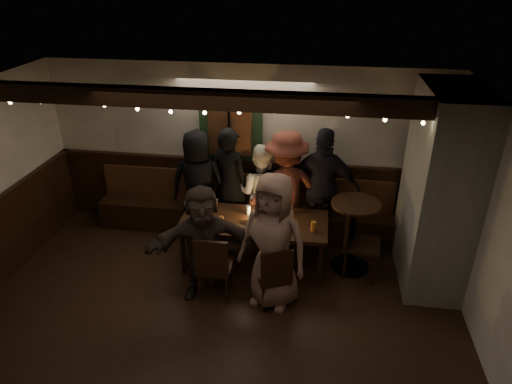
% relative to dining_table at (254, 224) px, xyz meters
% --- Properties ---
extents(room, '(6.02, 5.01, 2.62)m').
position_rel_dining_table_xyz_m(room, '(0.77, 0.02, 0.42)').
color(room, black).
rests_on(room, ground).
extents(dining_table, '(2.01, 0.86, 0.87)m').
position_rel_dining_table_xyz_m(dining_table, '(0.00, 0.00, 0.00)').
color(dining_table, black).
rests_on(dining_table, ground).
extents(chair_near_left, '(0.43, 0.43, 0.93)m').
position_rel_dining_table_xyz_m(chair_near_left, '(-0.38, -0.81, -0.13)').
color(chair_near_left, black).
rests_on(chair_near_left, ground).
extents(chair_near_right, '(0.52, 0.52, 0.88)m').
position_rel_dining_table_xyz_m(chair_near_right, '(0.39, -0.86, -0.16)').
color(chair_near_right, black).
rests_on(chair_near_right, ground).
extents(chair_end, '(0.53, 0.53, 1.04)m').
position_rel_dining_table_xyz_m(chair_end, '(1.38, -0.01, -0.07)').
color(chair_end, black).
rests_on(chair_end, ground).
extents(high_top, '(0.65, 0.65, 1.04)m').
position_rel_dining_table_xyz_m(high_top, '(1.35, 0.11, -0.00)').
color(high_top, black).
rests_on(high_top, ground).
extents(person_a, '(0.90, 0.66, 1.70)m').
position_rel_dining_table_xyz_m(person_a, '(-0.96, 0.72, 0.20)').
color(person_a, black).
rests_on(person_a, ground).
extents(person_b, '(0.76, 0.64, 1.76)m').
position_rel_dining_table_xyz_m(person_b, '(-0.48, 0.76, 0.23)').
color(person_b, black).
rests_on(person_b, ground).
extents(person_c, '(0.81, 0.67, 1.53)m').
position_rel_dining_table_xyz_m(person_c, '(-0.01, 0.76, 0.11)').
color(person_c, beige).
rests_on(person_c, ground).
extents(person_d, '(1.31, 1.04, 1.77)m').
position_rel_dining_table_xyz_m(person_d, '(0.38, 0.68, 0.23)').
color(person_d, brown).
rests_on(person_d, ground).
extents(person_e, '(1.11, 0.57, 1.82)m').
position_rel_dining_table_xyz_m(person_e, '(0.92, 0.75, 0.26)').
color(person_e, black).
rests_on(person_e, ground).
extents(person_f, '(1.49, 0.88, 1.53)m').
position_rel_dining_table_xyz_m(person_f, '(-0.52, -0.71, 0.11)').
color(person_f, '#372B26').
rests_on(person_f, ground).
extents(person_g, '(0.99, 0.79, 1.77)m').
position_rel_dining_table_xyz_m(person_g, '(0.35, -0.75, 0.23)').
color(person_g, '#966E5D').
rests_on(person_g, ground).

